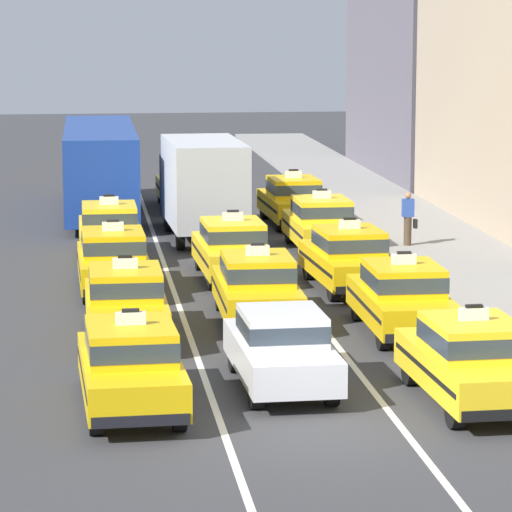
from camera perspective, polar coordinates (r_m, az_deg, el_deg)
The scene contains 20 objects.
ground_plane at distance 25.95m, azimuth 2.28°, elevation -6.90°, with size 160.00×160.00×0.00m, color #353538.
lane_stripe_left_center at distance 45.21m, azimuth -3.85°, elevation 0.26°, with size 0.14×80.00×0.01m, color silver.
lane_stripe_center_right at distance 45.50m, azimuth 0.18°, elevation 0.34°, with size 0.14×80.00×0.01m, color silver.
sidewalk_curb at distance 41.76m, azimuth 8.70°, elevation -0.52°, with size 4.00×90.00×0.15m, color gray.
taxi_left_nearest at distance 27.09m, azimuth -4.95°, elevation -4.29°, with size 1.97×4.62×1.96m.
taxi_left_second at distance 32.85m, azimuth -5.16°, elevation -1.80°, with size 1.82×4.56×1.96m.
taxi_left_third at distance 38.38m, azimuth -5.65°, elevation -0.14°, with size 1.89×4.59×1.96m.
taxi_left_fourth at distance 43.54m, azimuth -5.80°, elevation 1.03°, with size 1.83×4.56×1.96m.
bus_left_fifth at distance 52.79m, azimuth -6.17°, elevation 3.58°, with size 2.59×11.22×3.22m.
sedan_center_nearest at distance 28.53m, azimuth 1.01°, elevation -3.59°, with size 1.88×4.35×1.58m.
taxi_center_second at distance 34.43m, azimuth 0.04°, elevation -1.23°, with size 1.88×4.59×1.96m.
taxi_center_third at distance 40.02m, azimuth -0.93°, elevation 0.31°, with size 1.92×4.60×1.96m.
box_truck_center_fourth at distance 47.27m, azimuth -2.17°, elevation 2.86°, with size 2.46×7.03×3.27m.
taxi_center_fifth at distance 54.52m, azimuth -2.87°, elevation 2.82°, with size 1.90×4.59×1.96m.
taxi_right_nearest at distance 27.67m, azimuth 8.48°, elevation -4.06°, with size 1.96×4.62×1.96m.
taxi_right_second at distance 33.41m, azimuth 5.79°, elevation -1.62°, with size 1.85×4.57×1.96m.
taxi_right_third at distance 38.64m, azimuth 3.66°, elevation -0.04°, with size 2.02×4.64×1.96m.
taxi_right_fourth at distance 44.78m, azimuth 2.58°, elevation 1.31°, with size 1.85×4.57×1.96m.
taxi_right_fifth at distance 50.17m, azimuth 1.46°, elevation 2.23°, with size 1.96×4.62×1.96m.
pedestrian_near_crosswalk at distance 45.14m, azimuth 6.02°, elevation 1.48°, with size 0.47×0.24×1.67m.
Camera 1 is at (-4.09, -24.53, 7.42)m, focal length 101.44 mm.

